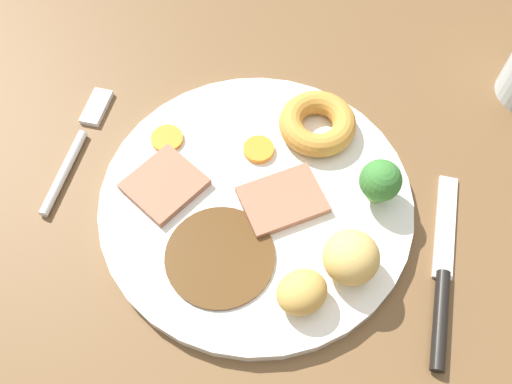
{
  "coord_description": "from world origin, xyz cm",
  "views": [
    {
      "loc": [
        4.31,
        -20.89,
        47.78
      ],
      "look_at": [
        -1.46,
        2.26,
        6.0
      ],
      "focal_mm": 37.64,
      "sensor_mm": 36.0,
      "label": 1
    }
  ],
  "objects": [
    {
      "name": "dining_table",
      "position": [
        0.0,
        0.0,
        1.8
      ],
      "size": [
        120.0,
        84.0,
        3.6
      ],
      "primitive_type": "cube",
      "color": "brown",
      "rests_on": "ground"
    },
    {
      "name": "dinner_plate",
      "position": [
        -1.46,
        2.26,
        4.3
      ],
      "size": [
        28.73,
        28.73,
        1.4
      ],
      "primitive_type": "cylinder",
      "color": "white",
      "rests_on": "dining_table"
    },
    {
      "name": "gravy_pool",
      "position": [
        -3.04,
        -4.18,
        5.15
      ],
      "size": [
        9.51,
        9.51,
        0.3
      ],
      "primitive_type": "cylinder",
      "color": "#563819",
      "rests_on": "dinner_plate"
    },
    {
      "name": "meat_slice_main",
      "position": [
        0.98,
        2.38,
        5.4
      ],
      "size": [
        8.94,
        8.52,
        0.8
      ],
      "primitive_type": "cube",
      "rotation": [
        0.0,
        0.0,
        3.77
      ],
      "color": "#9E664C",
      "rests_on": "dinner_plate"
    },
    {
      "name": "meat_slice_under",
      "position": [
        -9.89,
        1.35,
        5.4
      ],
      "size": [
        8.21,
        8.36,
        0.8
      ],
      "primitive_type": "cube",
      "rotation": [
        0.0,
        0.0,
        1.06
      ],
      "color": "#9E664C",
      "rests_on": "dinner_plate"
    },
    {
      "name": "yorkshire_pudding",
      "position": [
        2.47,
        11.02,
        6.14
      ],
      "size": [
        7.49,
        7.49,
        2.29
      ],
      "primitive_type": "torus",
      "color": "#C68938",
      "rests_on": "dinner_plate"
    },
    {
      "name": "roast_potato_left",
      "position": [
        7.71,
        -2.5,
        7.22
      ],
      "size": [
        5.89,
        5.9,
        4.44
      ],
      "primitive_type": "ellipsoid",
      "rotation": [
        0.0,
        0.0,
        1.26
      ],
      "color": "#D8B260",
      "rests_on": "dinner_plate"
    },
    {
      "name": "roast_potato_right",
      "position": [
        4.42,
        -6.13,
        6.59
      ],
      "size": [
        5.63,
        5.59,
        3.19
      ],
      "primitive_type": "ellipsoid",
      "rotation": [
        0.0,
        0.0,
        0.73
      ],
      "color": "tan",
      "rests_on": "dinner_plate"
    },
    {
      "name": "carrot_coin_front",
      "position": [
        -11.4,
        6.4,
        5.21
      ],
      "size": [
        3.13,
        3.13,
        0.43
      ],
      "primitive_type": "cylinder",
      "color": "orange",
      "rests_on": "dinner_plate"
    },
    {
      "name": "carrot_coin_back",
      "position": [
        -2.45,
        7.26,
        5.29
      ],
      "size": [
        2.95,
        2.95,
        0.58
      ],
      "primitive_type": "cylinder",
      "color": "orange",
      "rests_on": "dinner_plate"
    },
    {
      "name": "broccoli_floret",
      "position": [
        9.04,
        5.07,
        7.59
      ],
      "size": [
        3.75,
        3.75,
        4.59
      ],
      "color": "#8CB766",
      "rests_on": "dinner_plate"
    },
    {
      "name": "fork",
      "position": [
        -20.21,
        4.42,
        3.99
      ],
      "size": [
        2.05,
        15.26,
        0.9
      ],
      "rotation": [
        0.0,
        0.0,
        1.58
      ],
      "color": "silver",
      "rests_on": "dining_table"
    },
    {
      "name": "knife",
      "position": [
        15.93,
        -1.49,
        4.05
      ],
      "size": [
        1.85,
        18.52,
        1.2
      ],
      "rotation": [
        0.0,
        0.0,
        1.58
      ],
      "color": "black",
      "rests_on": "dining_table"
    }
  ]
}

